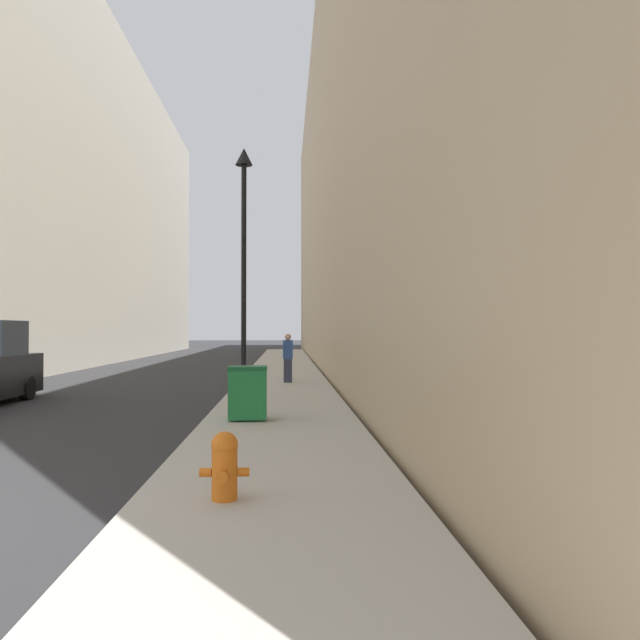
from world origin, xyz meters
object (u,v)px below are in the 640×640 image
trash_bin (248,392)px  lamppost (244,236)px  fire_hydrant (225,464)px  pedestrian_on_sidewalk (288,358)px

trash_bin → lamppost: size_ratio=0.16×
trash_bin → lamppost: 5.71m
fire_hydrant → pedestrian_on_sidewalk: (0.68, 13.84, 0.43)m
lamppost → pedestrian_on_sidewalk: (1.16, 3.91, -3.37)m
fire_hydrant → lamppost: size_ratio=0.11×
fire_hydrant → lamppost: 10.64m
trash_bin → pedestrian_on_sidewalk: (0.79, 8.31, 0.26)m
lamppost → pedestrian_on_sidewalk: 5.29m
lamppost → pedestrian_on_sidewalk: lamppost is taller
lamppost → pedestrian_on_sidewalk: bearing=73.5°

